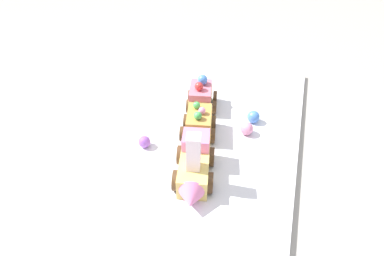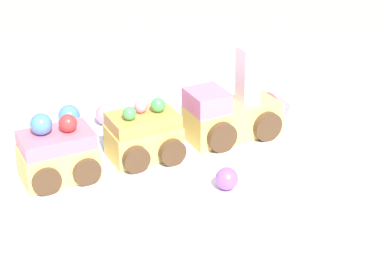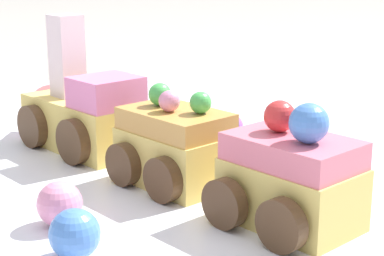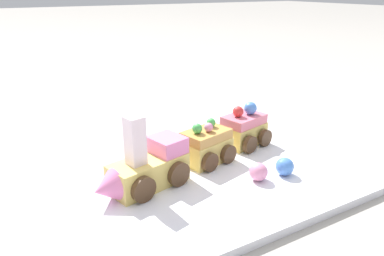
{
  "view_description": "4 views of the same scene",
  "coord_description": "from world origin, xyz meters",
  "views": [
    {
      "loc": [
        0.4,
        0.16,
        0.4
      ],
      "look_at": [
        0.03,
        0.03,
        0.08
      ],
      "focal_mm": 28.0,
      "sensor_mm": 36.0,
      "label": 1
    },
    {
      "loc": [
        -0.13,
        -0.59,
        0.35
      ],
      "look_at": [
        0.0,
        -0.02,
        0.06
      ],
      "focal_mm": 60.0,
      "sensor_mm": 36.0,
      "label": 2
    },
    {
      "loc": [
        -0.4,
        0.21,
        0.16
      ],
      "look_at": [
        0.02,
        -0.02,
        0.03
      ],
      "focal_mm": 60.0,
      "sensor_mm": 36.0,
      "label": 3
    },
    {
      "loc": [
        0.25,
        0.47,
        0.27
      ],
      "look_at": [
        -0.01,
        0.03,
        0.07
      ],
      "focal_mm": 35.0,
      "sensor_mm": 36.0,
      "label": 4
    }
  ],
  "objects": [
    {
      "name": "gumball_pink",
      "position": [
        -0.07,
        0.12,
        0.03
      ],
      "size": [
        0.03,
        0.03,
        0.03
      ],
      "primitive_type": "sphere",
      "color": "pink",
      "rests_on": "display_board"
    },
    {
      "name": "ground_plane",
      "position": [
        0.0,
        0.0,
        0.0
      ],
      "size": [
        10.0,
        10.0,
        0.0
      ],
      "primitive_type": "plane",
      "color": "gray"
    },
    {
      "name": "gumball_purple",
      "position": [
        0.03,
        -0.06,
        0.02
      ],
      "size": [
        0.02,
        0.02,
        0.02
      ],
      "primitive_type": "sphere",
      "color": "#9956C6",
      "rests_on": "display_board"
    },
    {
      "name": "cake_train_locomotive",
      "position": [
        0.08,
        0.05,
        0.04
      ],
      "size": [
        0.14,
        0.09,
        0.1
      ],
      "rotation": [
        0.0,
        0.0,
        0.24
      ],
      "color": "#EACC66",
      "rests_on": "display_board"
    },
    {
      "name": "cake_car_caramel",
      "position": [
        -0.04,
        0.03,
        0.04
      ],
      "size": [
        0.08,
        0.08,
        0.07
      ],
      "rotation": [
        0.0,
        0.0,
        0.24
      ],
      "color": "#EACC66",
      "rests_on": "display_board"
    },
    {
      "name": "cake_car_strawberry",
      "position": [
        -0.13,
        0.0,
        0.04
      ],
      "size": [
        0.08,
        0.08,
        0.07
      ],
      "rotation": [
        0.0,
        0.0,
        0.24
      ],
      "color": "#EACC66",
      "rests_on": "display_board"
    },
    {
      "name": "gumball_blue",
      "position": [
        -0.11,
        0.12,
        0.03
      ],
      "size": [
        0.03,
        0.03,
        0.03
      ],
      "primitive_type": "sphere",
      "color": "#4C84E0",
      "rests_on": "display_board"
    },
    {
      "name": "display_board",
      "position": [
        0.0,
        0.0,
        0.01
      ],
      "size": [
        0.73,
        0.44,
        0.01
      ],
      "primitive_type": "cube",
      "color": "white",
      "rests_on": "ground_plane"
    }
  ]
}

